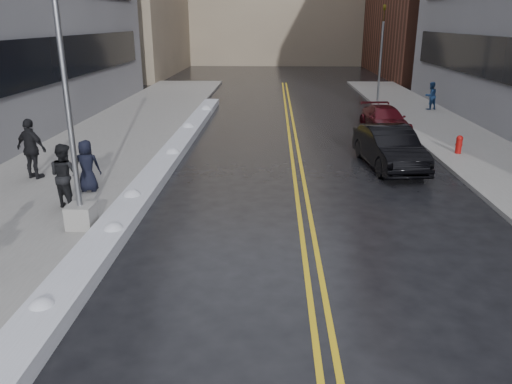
# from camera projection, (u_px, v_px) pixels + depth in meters

# --- Properties ---
(ground) EXTENTS (160.00, 160.00, 0.00)m
(ground) POSITION_uv_depth(u_px,v_px,m) (199.00, 271.00, 10.89)
(ground) COLOR black
(ground) RESTS_ON ground
(sidewalk_west) EXTENTS (5.50, 50.00, 0.15)m
(sidewalk_west) POSITION_uv_depth(u_px,v_px,m) (95.00, 152.00, 20.51)
(sidewalk_west) COLOR gray
(sidewalk_west) RESTS_ON ground
(sidewalk_east) EXTENTS (4.00, 50.00, 0.15)m
(sidewalk_east) POSITION_uv_depth(u_px,v_px,m) (483.00, 155.00, 19.98)
(sidewalk_east) COLOR gray
(sidewalk_east) RESTS_ON ground
(lane_line_left) EXTENTS (0.12, 50.00, 0.01)m
(lane_line_left) POSITION_uv_depth(u_px,v_px,m) (292.00, 155.00, 20.26)
(lane_line_left) COLOR gold
(lane_line_left) RESTS_ON ground
(lane_line_right) EXTENTS (0.12, 50.00, 0.01)m
(lane_line_right) POSITION_uv_depth(u_px,v_px,m) (299.00, 155.00, 20.25)
(lane_line_right) COLOR gold
(lane_line_right) RESTS_ON ground
(snow_ridge) EXTENTS (0.90, 30.00, 0.34)m
(snow_ridge) POSITION_uv_depth(u_px,v_px,m) (164.00, 163.00, 18.48)
(snow_ridge) COLOR silver
(snow_ridge) RESTS_ON ground
(lamppost) EXTENTS (0.65, 0.65, 7.62)m
(lamppost) POSITION_uv_depth(u_px,v_px,m) (71.00, 136.00, 12.07)
(lamppost) COLOR gray
(lamppost) RESTS_ON sidewalk_west
(fire_hydrant) EXTENTS (0.26, 0.26, 0.73)m
(fire_hydrant) POSITION_uv_depth(u_px,v_px,m) (459.00, 144.00, 19.86)
(fire_hydrant) COLOR maroon
(fire_hydrant) RESTS_ON sidewalk_east
(traffic_signal) EXTENTS (0.16, 0.20, 6.00)m
(traffic_signal) POSITION_uv_depth(u_px,v_px,m) (381.00, 50.00, 32.18)
(traffic_signal) COLOR gray
(traffic_signal) RESTS_ON sidewalk_east
(pedestrian_b) EXTENTS (1.11, 1.03, 1.83)m
(pedestrian_b) POSITION_uv_depth(u_px,v_px,m) (65.00, 175.00, 14.00)
(pedestrian_b) COLOR black
(pedestrian_b) RESTS_ON sidewalk_west
(pedestrian_c) EXTENTS (0.82, 0.56, 1.61)m
(pedestrian_c) POSITION_uv_depth(u_px,v_px,m) (87.00, 166.00, 15.31)
(pedestrian_c) COLOR black
(pedestrian_c) RESTS_ON sidewalk_west
(pedestrian_d) EXTENTS (1.28, 0.88, 2.02)m
(pedestrian_d) POSITION_uv_depth(u_px,v_px,m) (32.00, 149.00, 16.51)
(pedestrian_d) COLOR black
(pedestrian_d) RESTS_ON sidewalk_west
(pedestrian_east) EXTENTS (0.97, 0.88, 1.62)m
(pedestrian_east) POSITION_uv_depth(u_px,v_px,m) (431.00, 96.00, 29.62)
(pedestrian_east) COLOR navy
(pedestrian_east) RESTS_ON sidewalk_east
(car_black) EXTENTS (2.11, 4.73, 1.51)m
(car_black) POSITION_uv_depth(u_px,v_px,m) (389.00, 147.00, 18.39)
(car_black) COLOR black
(car_black) RESTS_ON ground
(car_maroon) EXTENTS (2.06, 4.38, 1.24)m
(car_maroon) POSITION_uv_depth(u_px,v_px,m) (385.00, 120.00, 24.23)
(car_maroon) COLOR #3D0910
(car_maroon) RESTS_ON ground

